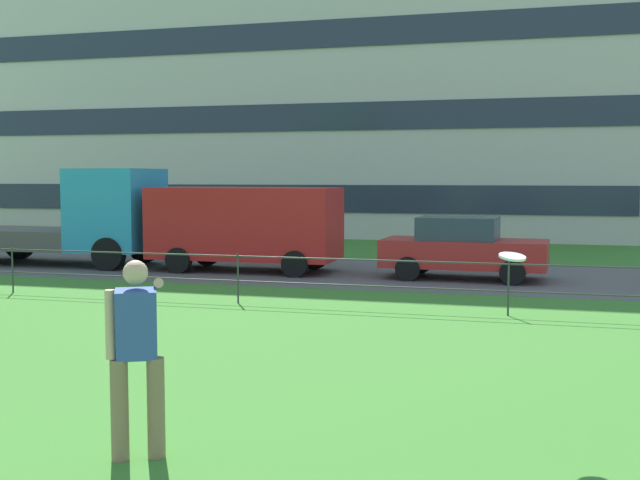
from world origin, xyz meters
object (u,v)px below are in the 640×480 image
(car_red_far_right, at_px, (463,248))
(apartment_building_background, at_px, (309,21))
(frisbee, at_px, (512,257))
(panel_van_right, at_px, (245,224))
(person_thrower, at_px, (137,352))
(flatbed_truck_far_left, at_px, (70,222))

(car_red_far_right, relative_size, apartment_building_background, 0.12)
(car_red_far_right, bearing_deg, apartment_building_background, 117.66)
(frisbee, height_order, apartment_building_background, apartment_building_background)
(frisbee, height_order, car_red_far_right, frisbee)
(panel_van_right, bearing_deg, person_thrower, -72.56)
(car_red_far_right, bearing_deg, panel_van_right, 179.15)
(flatbed_truck_far_left, relative_size, car_red_far_right, 1.81)
(apartment_building_background, bearing_deg, frisbee, -69.49)
(person_thrower, relative_size, frisbee, 4.79)
(person_thrower, xyz_separation_m, apartment_building_background, (-7.86, 31.39, 9.04))
(person_thrower, bearing_deg, car_red_far_right, 83.77)
(frisbee, relative_size, panel_van_right, 0.08)
(frisbee, bearing_deg, car_red_far_right, 98.27)
(person_thrower, relative_size, apartment_building_background, 0.05)
(flatbed_truck_far_left, height_order, apartment_building_background, apartment_building_background)
(flatbed_truck_far_left, bearing_deg, panel_van_right, -0.80)
(car_red_far_right, xyz_separation_m, apartment_building_background, (-9.34, 17.82, 9.24))
(frisbee, xyz_separation_m, flatbed_truck_far_left, (-12.87, 11.86, -0.52))
(person_thrower, distance_m, flatbed_truck_far_left, 16.81)
(car_red_far_right, bearing_deg, frisbee, -81.73)
(person_thrower, relative_size, flatbed_truck_far_left, 0.25)
(person_thrower, distance_m, panel_van_right, 14.32)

